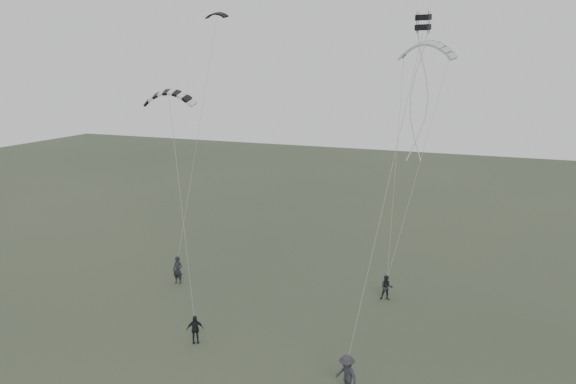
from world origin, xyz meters
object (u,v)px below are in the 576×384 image
at_px(flyer_right, 387,288).
at_px(kite_box, 423,22).
at_px(flyer_left, 178,270).
at_px(kite_dark_small, 216,13).
at_px(flyer_center, 195,329).
at_px(flyer_far, 347,376).
at_px(kite_striped, 169,92).
at_px(kite_pale_large, 427,43).

height_order(flyer_right, kite_box, kite_box).
height_order(flyer_left, kite_dark_small, kite_dark_small).
distance_m(flyer_right, kite_dark_small, 21.88).
bearing_deg(flyer_left, kite_dark_small, 86.86).
distance_m(flyer_center, flyer_far, 8.82).
bearing_deg(flyer_far, kite_dark_small, 165.33).
bearing_deg(flyer_right, kite_striped, -172.10).
xyz_separation_m(flyer_far, kite_striped, (-12.44, 6.03, 11.71)).
bearing_deg(flyer_right, flyer_left, 176.37).
distance_m(flyer_left, kite_box, 21.84).
height_order(flyer_center, flyer_far, flyer_far).
height_order(flyer_center, kite_pale_large, kite_pale_large).
bearing_deg(kite_pale_large, kite_box, -72.09).
bearing_deg(flyer_center, kite_striped, 94.04).
bearing_deg(kite_dark_small, kite_striped, -72.18).
height_order(flyer_center, kite_striped, kite_striped).
distance_m(flyer_left, flyer_center, 8.51).
xyz_separation_m(flyer_center, kite_box, (10.24, 4.29, 15.34)).
bearing_deg(flyer_left, flyer_far, -34.17).
distance_m(kite_dark_small, kite_striped, 10.04).
height_order(flyer_far, kite_pale_large, kite_pale_large).
height_order(flyer_right, flyer_center, flyer_right).
height_order(kite_striped, kite_box, kite_box).
xyz_separation_m(flyer_center, kite_pale_large, (8.90, 15.02, 14.77)).
distance_m(kite_dark_small, kite_box, 17.84).
relative_size(flyer_center, kite_box, 2.15).
bearing_deg(kite_dark_small, flyer_right, -7.90).
bearing_deg(kite_striped, kite_box, -14.05).
xyz_separation_m(flyer_right, kite_striped, (-11.89, -4.82, 11.88)).
xyz_separation_m(flyer_left, kite_striped, (1.51, -2.33, 11.73)).
distance_m(flyer_center, kite_box, 18.94).
distance_m(flyer_far, kite_striped, 18.11).
height_order(flyer_right, kite_striped, kite_striped).
relative_size(kite_striped, kite_box, 4.25).
relative_size(flyer_center, kite_dark_small, 0.90).
bearing_deg(flyer_right, kite_box, -80.33).
height_order(flyer_center, kite_dark_small, kite_dark_small).
xyz_separation_m(kite_dark_small, kite_box, (15.55, -8.62, -1.56)).
bearing_deg(flyer_far, flyer_center, -159.50).
bearing_deg(kite_striped, flyer_left, 109.06).
bearing_deg(kite_pale_large, flyer_left, -138.72).
relative_size(flyer_center, kite_striped, 0.51).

